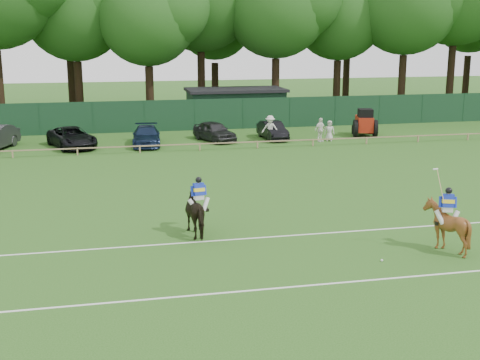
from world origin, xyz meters
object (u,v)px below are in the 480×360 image
object	(u,v)px
spectator_left	(270,129)
spectator_right	(329,131)
tractor	(365,123)
utility_shed	(236,106)
estate_black	(273,130)
suv_black	(72,138)
polo_ball	(382,260)
spectator_mid	(320,130)
sedan_navy	(146,136)
horse_dark	(199,212)
hatch_grey	(214,131)
horse_chestnut	(446,226)

from	to	relation	value
spectator_left	spectator_right	bearing A→B (deg)	13.99
spectator_right	tractor	bearing A→B (deg)	41.66
spectator_left	utility_shed	xyz separation A→B (m)	(-0.53, 9.61, 0.58)
estate_black	spectator_right	xyz separation A→B (m)	(3.85, -1.66, 0.09)
suv_black	polo_ball	bearing A→B (deg)	-85.57
spectator_right	polo_ball	distance (m)	25.24
spectator_mid	utility_shed	distance (m)	11.18
spectator_left	sedan_navy	bearing A→B (deg)	-160.37
spectator_right	horse_dark	bearing A→B (deg)	-105.67
hatch_grey	estate_black	world-z (taller)	hatch_grey
horse_dark	spectator_right	bearing A→B (deg)	-132.04
horse_chestnut	spectator_right	xyz separation A→B (m)	(4.16, 23.66, -0.19)
hatch_grey	polo_ball	size ratio (longest dim) A/B	46.72
horse_chestnut	spectator_right	bearing A→B (deg)	-79.78
horse_chestnut	polo_ball	world-z (taller)	horse_chestnut
estate_black	horse_chestnut	bearing A→B (deg)	-93.24
spectator_mid	estate_black	bearing A→B (deg)	122.05
spectator_mid	tractor	size ratio (longest dim) A/B	0.62
horse_chestnut	spectator_mid	world-z (taller)	horse_chestnut
estate_black	spectator_mid	distance (m)	3.59
suv_black	tractor	xyz separation A→B (m)	(21.67, 0.41, 0.29)
horse_chestnut	suv_black	distance (m)	28.55
sedan_navy	estate_black	distance (m)	9.39
hatch_grey	spectator_mid	distance (m)	7.69
horse_chestnut	polo_ball	size ratio (longest dim) A/B	20.70
horse_dark	suv_black	xyz separation A→B (m)	(-5.61, 21.02, -0.20)
spectator_right	polo_ball	xyz separation A→B (m)	(-6.91, -24.27, -0.70)
horse_dark	sedan_navy	bearing A→B (deg)	-98.02
suv_black	spectator_mid	size ratio (longest dim) A/B	2.91
hatch_grey	spectator_left	distance (m)	4.07
horse_chestnut	hatch_grey	xyz separation A→B (m)	(-4.06, 25.42, -0.22)
polo_ball	utility_shed	world-z (taller)	utility_shed
horse_chestnut	estate_black	bearing A→B (deg)	-70.52
horse_dark	sedan_navy	distance (m)	20.79
suv_black	spectator_mid	xyz separation A→B (m)	(17.51, -1.34, 0.17)
suv_black	spectator_mid	world-z (taller)	spectator_mid
sedan_navy	utility_shed	bearing A→B (deg)	52.39
suv_black	spectator_mid	bearing A→B (deg)	-24.05
sedan_navy	polo_ball	xyz separation A→B (m)	(6.31, -25.19, -0.63)
tractor	spectator_right	bearing A→B (deg)	-140.66
spectator_mid	polo_ball	distance (m)	24.87
horse_dark	tractor	world-z (taller)	tractor
spectator_left	tractor	bearing A→B (deg)	28.95
suv_black	tractor	bearing A→B (deg)	-18.59
horse_dark	spectator_right	distance (m)	23.57
horse_dark	suv_black	distance (m)	21.75
suv_black	spectator_right	bearing A→B (deg)	-23.28
sedan_navy	tractor	bearing A→B (deg)	6.62
estate_black	hatch_grey	bearing A→B (deg)	176.11
sedan_navy	tractor	size ratio (longest dim) A/B	1.64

